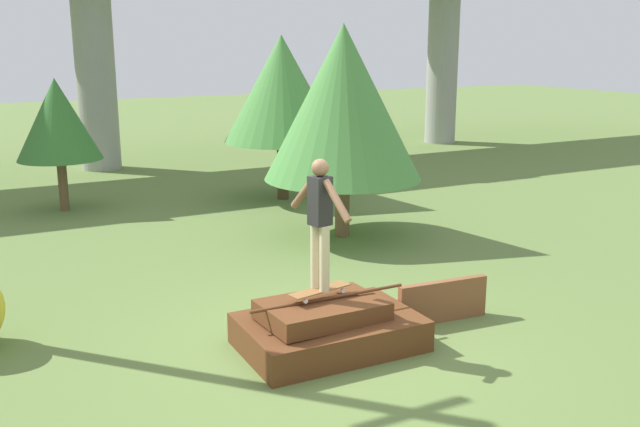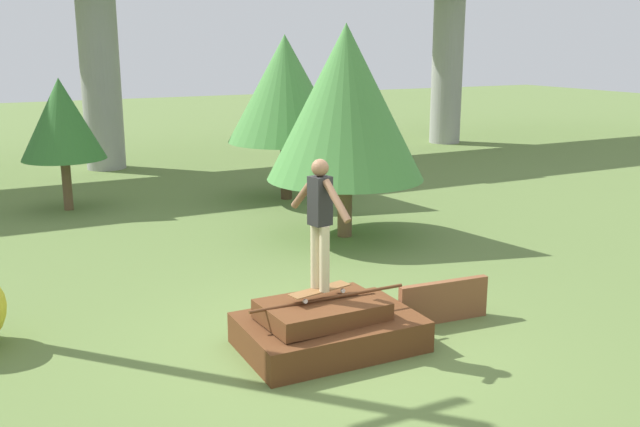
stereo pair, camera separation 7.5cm
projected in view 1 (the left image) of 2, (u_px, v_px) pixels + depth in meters
The scene contains 8 objects.
ground_plane at pixel (329, 347), 8.65m from camera, with size 80.00×80.00×0.00m, color olive.
scrap_pile at pixel (328, 327), 8.58m from camera, with size 2.11×1.41×0.65m.
scrap_plank_loose at pixel (443, 301), 9.38m from camera, with size 1.30×0.20×0.56m.
skateboard at pixel (320, 290), 8.50m from camera, with size 0.84×0.36×0.09m.
skater at pixel (320, 216), 8.28m from camera, with size 0.30×1.06×1.57m.
tree_behind_left at pixel (282, 89), 16.18m from camera, with size 2.66×2.66×3.77m.
tree_behind_right at pixel (343, 103), 12.99m from camera, with size 2.93×2.93×3.94m.
tree_mid_back at pixel (57, 120), 15.17m from camera, with size 1.79×1.79×2.87m.
Camera 1 is at (-3.80, -7.08, 3.61)m, focal length 40.00 mm.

